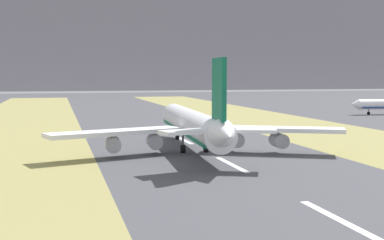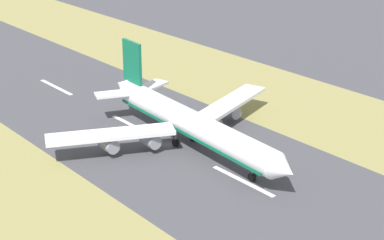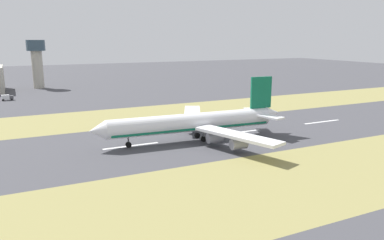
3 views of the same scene
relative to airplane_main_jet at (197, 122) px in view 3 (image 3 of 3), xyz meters
name	(u,v)px [view 3 (image 3 of 3)]	position (x,y,z in m)	size (l,w,h in m)	color
ground_plane	(201,137)	(2.92, -2.92, -6.02)	(800.00, 800.00, 0.00)	#424247
grass_median_west	(287,181)	(-42.08, -2.92, -6.02)	(40.00, 600.00, 0.01)	olive
grass_median_east	(156,114)	(47.92, -2.92, -6.02)	(40.00, 600.00, 0.01)	olive
centreline_dash_near	(322,122)	(2.92, -58.10, -6.01)	(1.20, 18.00, 0.01)	silver
centreline_dash_mid	(239,132)	(2.92, -18.10, -6.01)	(1.20, 18.00, 0.01)	silver
centreline_dash_far	(131,146)	(2.92, 21.90, -6.01)	(1.20, 18.00, 0.01)	silver
airplane_main_jet	(197,122)	(0.00, 0.00, 0.00)	(64.01, 67.21, 20.20)	white
control_tower	(37,59)	(166.17, 37.63, 13.83)	(12.00, 12.00, 32.20)	#B2AD9E
service_truck	(7,97)	(118.07, 57.22, -4.36)	(2.86, 6.12, 3.10)	#4C4C51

